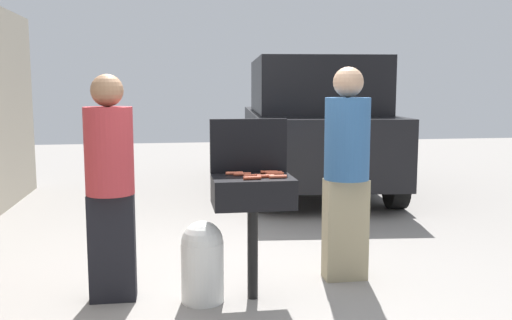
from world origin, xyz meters
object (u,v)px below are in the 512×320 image
hot_dog_0 (252,178)px  hot_dog_1 (274,173)px  propane_tank (202,260)px  hot_dog_5 (234,173)px  hot_dog_8 (265,176)px  bbq_grill (253,196)px  hot_dog_7 (278,177)px  person_right (347,166)px  parked_minivan (311,124)px  hot_dog_3 (252,176)px  hot_dog_2 (269,172)px  person_left (110,180)px  hot_dog_4 (275,174)px  hot_dog_6 (242,174)px

hot_dog_0 → hot_dog_1: 0.30m
propane_tank → hot_dog_5: bearing=25.0°
hot_dog_0 → hot_dog_8: bearing=30.7°
hot_dog_5 → bbq_grill: bearing=-42.2°
hot_dog_7 → hot_dog_5: bearing=144.2°
hot_dog_5 → hot_dog_7: bearing=-35.8°
person_right → hot_dog_8: bearing=25.2°
person_right → parked_minivan: (0.74, 4.10, 0.07)m
hot_dog_3 → parked_minivan: bearing=70.5°
hot_dog_3 → hot_dog_8: bearing=-21.8°
bbq_grill → hot_dog_3: size_ratio=7.23×
hot_dog_7 → person_right: (0.66, 0.43, 0.01)m
hot_dog_8 → propane_tank: bearing=172.4°
bbq_grill → hot_dog_7: (0.17, -0.10, 0.16)m
hot_dog_2 → person_left: 1.19m
hot_dog_4 → hot_dog_7: bearing=-92.1°
hot_dog_5 → person_left: (-0.92, 0.02, -0.03)m
bbq_grill → hot_dog_8: size_ratio=7.23×
hot_dog_1 → hot_dog_2: same height
hot_dog_3 → bbq_grill: bearing=78.2°
hot_dog_1 → person_left: bearing=177.9°
hot_dog_2 → person_left: (-1.19, 0.01, -0.03)m
hot_dog_3 → propane_tank: size_ratio=0.21×
parked_minivan → hot_dog_4: bearing=77.6°
hot_dog_0 → hot_dog_7: bearing=9.1°
hot_dog_4 → hot_dog_8: same height
hot_dog_1 → hot_dog_4: bearing=-88.9°
hot_dog_1 → propane_tank: bearing=-170.3°
hot_dog_3 → person_right: size_ratio=0.07×
hot_dog_0 → hot_dog_8: (0.11, 0.06, 0.00)m
hot_dog_3 → parked_minivan: (1.58, 4.45, 0.07)m
hot_dog_1 → person_left: person_left is taller
hot_dog_1 → parked_minivan: size_ratio=0.03×
hot_dog_5 → hot_dog_1: bearing=-4.8°
hot_dog_1 → person_left: 1.23m
parked_minivan → hot_dog_7: bearing=78.0°
hot_dog_3 → propane_tank: 0.74m
parked_minivan → bbq_grill: bearing=75.7°
hot_dog_3 → hot_dog_4: 0.19m
hot_dog_7 → parked_minivan: (1.40, 4.52, 0.07)m
hot_dog_2 → parked_minivan: bearing=71.6°
hot_dog_4 → hot_dog_8: size_ratio=1.00×
hot_dog_0 → hot_dog_2: (0.17, 0.26, 0.00)m
hot_dog_4 → hot_dog_5: 0.31m
hot_dog_2 → person_left: bearing=179.5°
hot_dog_1 → parked_minivan: parked_minivan is taller
hot_dog_3 → hot_dog_0: bearing=-98.6°
hot_dog_7 → person_right: bearing=32.9°
hot_dog_6 → hot_dog_7: (0.24, -0.16, 0.00)m
hot_dog_2 → hot_dog_4: bearing=-71.3°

